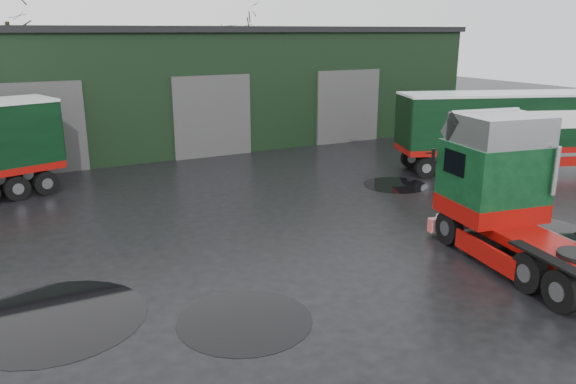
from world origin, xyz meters
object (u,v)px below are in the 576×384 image
(tree_back_a, at_px, (11,52))
(tree_back_b, at_px, (236,61))
(warehouse, at_px, (175,83))
(wash_bucket, at_px, (522,216))
(hero_tractor, at_px, (537,198))
(lorry_right, at_px, (514,131))

(tree_back_a, bearing_deg, tree_back_b, 0.00)
(warehouse, relative_size, tree_back_a, 3.41)
(warehouse, height_order, wash_bucket, warehouse)
(hero_tractor, xyz_separation_m, wash_bucket, (3.11, 2.84, -1.82))
(hero_tractor, xyz_separation_m, tree_back_a, (-10.50, 33.00, 2.79))
(warehouse, relative_size, lorry_right, 2.43)
(wash_bucket, distance_m, tree_back_a, 33.41)
(wash_bucket, xyz_separation_m, tree_back_a, (-13.61, 30.16, 4.61))
(hero_tractor, distance_m, tree_back_a, 34.74)
(wash_bucket, relative_size, tree_back_b, 0.04)
(wash_bucket, relative_size, tree_back_a, 0.03)
(hero_tractor, height_order, tree_back_a, tree_back_a)
(tree_back_a, relative_size, tree_back_b, 1.27)
(wash_bucket, bearing_deg, lorry_right, 44.33)
(lorry_right, bearing_deg, tree_back_b, -152.92)
(hero_tractor, relative_size, tree_back_a, 0.66)
(lorry_right, bearing_deg, tree_back_a, -122.44)
(hero_tractor, bearing_deg, tree_back_b, 90.27)
(hero_tractor, height_order, lorry_right, hero_tractor)
(hero_tractor, xyz_separation_m, lorry_right, (8.39, 8.00, -0.20))
(lorry_right, xyz_separation_m, tree_back_b, (-2.89, 25.00, 1.99))
(lorry_right, bearing_deg, wash_bucket, -25.18)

